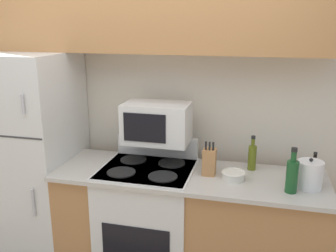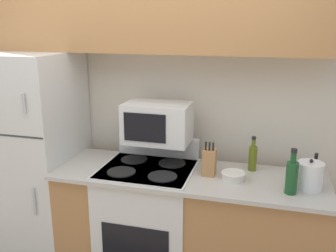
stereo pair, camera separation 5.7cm
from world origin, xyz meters
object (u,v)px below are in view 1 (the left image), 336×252
object	(u,v)px
bottle_wine_green	(292,175)
bottle_olive_oil	(252,156)
microwave	(157,123)
refrigerator	(33,160)
stove	(148,222)
bottle_soy_sauce	(314,167)
bowl	(233,175)
knife_block	(209,162)
kettle	(310,175)

from	to	relation	value
bottle_wine_green	bottle_olive_oil	xyz separation A→B (m)	(-0.26, 0.33, -0.02)
bottle_olive_oil	microwave	bearing A→B (deg)	-175.99
refrigerator	stove	size ratio (longest dim) A/B	1.60
bottle_soy_sauce	stove	bearing A→B (deg)	-172.23
bowl	knife_block	bearing A→B (deg)	163.93
refrigerator	knife_block	size ratio (longest dim) A/B	7.12
refrigerator	bottle_olive_oil	world-z (taller)	refrigerator
bottle_soy_sauce	knife_block	bearing A→B (deg)	-168.71
refrigerator	bottle_soy_sauce	world-z (taller)	refrigerator
refrigerator	bottle_wine_green	size ratio (longest dim) A/B	5.88
refrigerator	bottle_wine_green	xyz separation A→B (m)	(2.02, -0.21, 0.17)
refrigerator	knife_block	world-z (taller)	refrigerator
bottle_wine_green	kettle	xyz separation A→B (m)	(0.12, 0.10, -0.03)
bowl	bottle_olive_oil	distance (m)	0.26
refrigerator	microwave	distance (m)	1.11
microwave	bottle_wine_green	bearing A→B (deg)	-16.05
knife_block	bottle_soy_sauce	world-z (taller)	knife_block
bowl	bottle_olive_oil	size ratio (longest dim) A/B	0.64
stove	knife_block	xyz separation A→B (m)	(0.46, 0.02, 0.54)
knife_block	kettle	xyz separation A→B (m)	(0.67, -0.06, -0.00)
kettle	stove	bearing A→B (deg)	177.60
bottle_olive_oil	bottle_soy_sauce	bearing A→B (deg)	-3.03
refrigerator	microwave	world-z (taller)	refrigerator
bottle_soy_sauce	bottle_olive_oil	distance (m)	0.43
bottle_soy_sauce	microwave	bearing A→B (deg)	-178.64
bowl	bottle_soy_sauce	xyz separation A→B (m)	(0.55, 0.20, 0.04)
bottle_wine_green	microwave	bearing A→B (deg)	163.95
microwave	bottle_olive_oil	bearing A→B (deg)	4.01
refrigerator	bottle_wine_green	world-z (taller)	refrigerator
bowl	bottle_wine_green	bearing A→B (deg)	-16.54
refrigerator	knife_block	distance (m)	1.47
refrigerator	bottle_olive_oil	bearing A→B (deg)	3.94
microwave	kettle	world-z (taller)	microwave
stove	microwave	size ratio (longest dim) A/B	2.24
microwave	stove	bearing A→B (deg)	-106.00
microwave	refrigerator	bearing A→B (deg)	-176.10
refrigerator	bottle_soy_sauce	bearing A→B (deg)	2.58
bowl	bottle_olive_oil	bearing A→B (deg)	62.01
kettle	refrigerator	bearing A→B (deg)	177.05
bottle_soy_sauce	bottle_wine_green	world-z (taller)	bottle_wine_green
stove	bottle_olive_oil	bearing A→B (deg)	13.75
microwave	knife_block	world-z (taller)	microwave
refrigerator	bowl	xyz separation A→B (m)	(1.64, -0.10, 0.08)
stove	bottle_wine_green	distance (m)	1.17
bottle_olive_oil	kettle	size ratio (longest dim) A/B	1.25
bottle_soy_sauce	bottle_wine_green	xyz separation A→B (m)	(-0.17, -0.31, 0.05)
refrigerator	bottle_soy_sauce	size ratio (longest dim) A/B	9.80
stove	kettle	xyz separation A→B (m)	(1.13, -0.05, 0.54)
stove	bottle_soy_sauce	bearing A→B (deg)	7.77
stove	knife_block	bearing A→B (deg)	2.10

